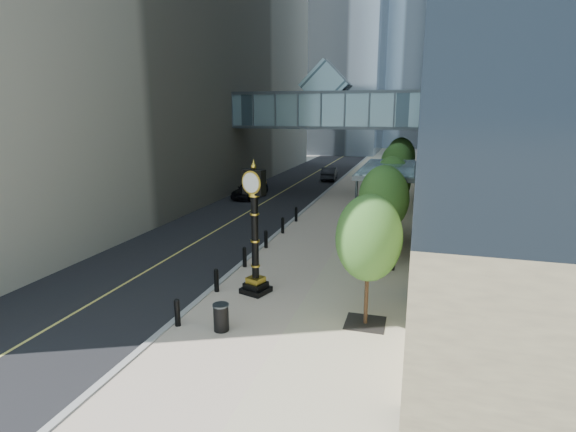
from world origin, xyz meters
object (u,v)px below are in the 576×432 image
object	(u,v)px
street_clock	(255,239)
car_far	(329,173)
trash_bin	(221,318)
car_near	(250,189)
pedestrian	(360,231)

from	to	relation	value
street_clock	car_far	distance (m)	32.38
street_clock	trash_bin	distance (m)	3.92
car_far	car_near	bearing A→B (deg)	64.16
trash_bin	car_far	bearing A→B (deg)	94.99
car_near	car_far	bearing A→B (deg)	75.50
car_near	trash_bin	bearing A→B (deg)	-65.52
car_near	pedestrian	bearing A→B (deg)	-41.01
pedestrian	car_far	distance (m)	25.11
trash_bin	pedestrian	xyz separation A→B (m)	(3.31, 11.36, 0.41)
trash_bin	car_near	world-z (taller)	car_near
trash_bin	car_far	world-z (taller)	car_far
street_clock	trash_bin	bearing A→B (deg)	-71.13
pedestrian	car_near	bearing A→B (deg)	-24.50
car_near	car_far	world-z (taller)	car_near
street_clock	trash_bin	xyz separation A→B (m)	(0.00, -3.45, -1.87)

